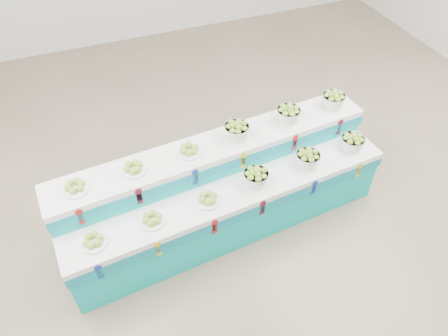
# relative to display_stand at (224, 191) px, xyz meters

# --- Properties ---
(ground) EXTENTS (10.00, 10.00, 0.00)m
(ground) POSITION_rel_display_stand_xyz_m (0.12, -0.18, -0.51)
(ground) COLOR #72614F
(ground) RESTS_ON ground
(display_stand) EXTENTS (3.70, 1.25, 1.02)m
(display_stand) POSITION_rel_display_stand_xyz_m (0.00, 0.00, 0.00)
(display_stand) COLOR #0CBAB7
(display_stand) RESTS_ON ground
(plate_lower_left) EXTENTS (0.28, 0.28, 0.10)m
(plate_lower_left) POSITION_rel_display_stand_xyz_m (-1.44, -0.35, 0.26)
(plate_lower_left) COLOR white
(plate_lower_left) RESTS_ON display_stand
(plate_lower_mid) EXTENTS (0.28, 0.28, 0.10)m
(plate_lower_mid) POSITION_rel_display_stand_xyz_m (-0.87, -0.30, 0.26)
(plate_lower_mid) COLOR white
(plate_lower_mid) RESTS_ON display_stand
(plate_lower_right) EXTENTS (0.28, 0.28, 0.10)m
(plate_lower_right) POSITION_rel_display_stand_xyz_m (-0.27, -0.25, 0.26)
(plate_lower_right) COLOR white
(plate_lower_right) RESTS_ON display_stand
(basket_lower_left) EXTENTS (0.29, 0.29, 0.20)m
(basket_lower_left) POSITION_rel_display_stand_xyz_m (0.28, -0.20, 0.31)
(basket_lower_left) COLOR silver
(basket_lower_left) RESTS_ON display_stand
(basket_lower_mid) EXTENTS (0.29, 0.29, 0.20)m
(basket_lower_mid) POSITION_rel_display_stand_xyz_m (0.93, -0.15, 0.31)
(basket_lower_mid) COLOR silver
(basket_lower_mid) RESTS_ON display_stand
(basket_lower_right) EXTENTS (0.29, 0.29, 0.20)m
(basket_lower_right) POSITION_rel_display_stand_xyz_m (1.53, -0.09, 0.31)
(basket_lower_right) COLOR silver
(basket_lower_right) RESTS_ON display_stand
(plate_upper_left) EXTENTS (0.28, 0.28, 0.10)m
(plate_upper_left) POSITION_rel_display_stand_xyz_m (-1.48, 0.10, 0.56)
(plate_upper_left) COLOR white
(plate_upper_left) RESTS_ON display_stand
(plate_upper_mid) EXTENTS (0.28, 0.28, 0.10)m
(plate_upper_mid) POSITION_rel_display_stand_xyz_m (-0.91, 0.15, 0.56)
(plate_upper_mid) COLOR white
(plate_upper_mid) RESTS_ON display_stand
(plate_upper_right) EXTENTS (0.28, 0.28, 0.10)m
(plate_upper_right) POSITION_rel_display_stand_xyz_m (-0.31, 0.20, 0.56)
(plate_upper_right) COLOR white
(plate_upper_right) RESTS_ON display_stand
(basket_upper_left) EXTENTS (0.29, 0.29, 0.20)m
(basket_upper_left) POSITION_rel_display_stand_xyz_m (0.24, 0.25, 0.61)
(basket_upper_left) COLOR silver
(basket_upper_left) RESTS_ON display_stand
(basket_upper_mid) EXTENTS (0.29, 0.29, 0.20)m
(basket_upper_mid) POSITION_rel_display_stand_xyz_m (0.89, 0.30, 0.61)
(basket_upper_mid) COLOR silver
(basket_upper_mid) RESTS_ON display_stand
(basket_upper_right) EXTENTS (0.29, 0.29, 0.20)m
(basket_upper_right) POSITION_rel_display_stand_xyz_m (1.50, 0.35, 0.61)
(basket_upper_right) COLOR silver
(basket_upper_right) RESTS_ON display_stand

